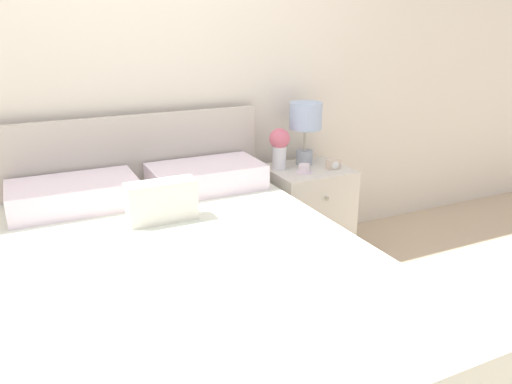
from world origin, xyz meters
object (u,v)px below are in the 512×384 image
Objects in this scene: bed at (188,303)px; table_lamp at (305,121)px; nightstand at (307,212)px; flower_vase at (280,145)px; alarm_clock at (333,164)px; teacup at (304,169)px.

table_lamp is at bearing 37.38° from bed.
flower_vase reaches higher than nightstand.
nightstand is 6.77× the size of alarm_clock.
bed is at bearing -142.62° from table_lamp.
bed is 18.86× the size of teacup.
bed is 1.26m from nightstand.
nightstand is (1.03, 0.71, -0.01)m from bed.
bed is at bearing -151.40° from alarm_clock.
nightstand is 0.48m from flower_vase.
teacup is at bearing -135.34° from nightstand.
table_lamp reaches higher than flower_vase.
teacup is at bearing 33.80° from bed.
bed is 23.38× the size of alarm_clock.
table_lamp is at bearing 59.11° from teacup.
table_lamp is 3.65× the size of teacup.
bed is 1.24m from flower_vase.
teacup is (-0.07, -0.07, 0.32)m from nightstand.
teacup is at bearing -54.20° from flower_vase.
flower_vase is 0.21m from teacup.
nightstand is 2.31× the size of flower_vase.
table_lamp reaches higher than bed.
flower_vase is 2.93× the size of alarm_clock.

